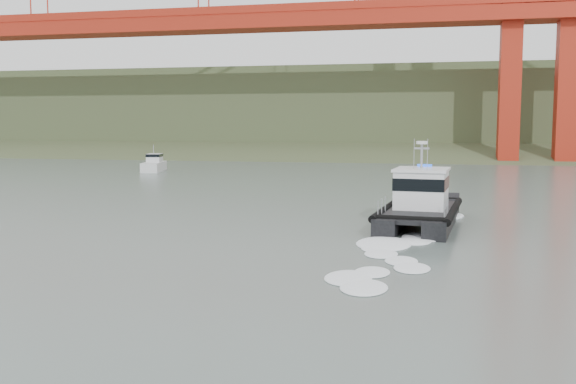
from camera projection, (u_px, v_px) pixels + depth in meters
name	position (u px, v px, depth m)	size (l,w,h in m)	color
ground	(273.00, 261.00, 27.87)	(400.00, 400.00, 0.00)	#4B5953
headlands	(402.00, 119.00, 148.97)	(500.00, 105.36, 27.12)	#394A2A
patrol_boat	(421.00, 203.00, 37.88)	(4.88, 10.89, 5.13)	black
motorboat	(154.00, 164.00, 81.00)	(3.39, 6.58, 3.45)	silver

